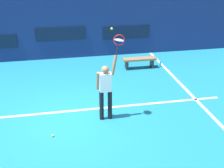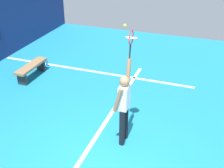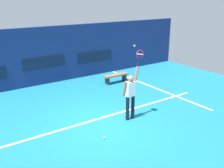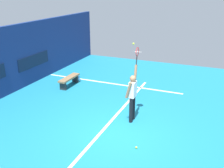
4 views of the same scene
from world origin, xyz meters
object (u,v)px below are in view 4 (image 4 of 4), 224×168
at_px(water_bottle, 79,78).
at_px(spare_ball, 136,147).
at_px(court_bench, 69,79).
at_px(tennis_racket, 137,53).
at_px(tennis_ball, 134,44).
at_px(tennis_player, 132,94).

distance_m(water_bottle, spare_ball, 6.51).
relative_size(water_bottle, spare_ball, 3.53).
bearing_deg(court_bench, tennis_racket, -114.26).
xyz_separation_m(tennis_racket, spare_ball, (-1.97, -0.68, -2.35)).
xyz_separation_m(court_bench, water_bottle, (0.93, -0.00, -0.22)).
xyz_separation_m(tennis_racket, water_bottle, (2.68, 3.87, -2.26)).
bearing_deg(court_bench, spare_ball, -129.19).
relative_size(tennis_racket, tennis_ball, 9.17).
xyz_separation_m(court_bench, spare_ball, (-3.72, -4.56, -0.30)).
height_order(tennis_racket, water_bottle, tennis_racket).
distance_m(tennis_racket, spare_ball, 3.14).
distance_m(tennis_player, tennis_racket, 1.42).
bearing_deg(water_bottle, tennis_racket, -124.67).
height_order(tennis_player, court_bench, tennis_player).
bearing_deg(tennis_ball, court_bench, 63.05).
relative_size(tennis_racket, spare_ball, 9.17).
bearing_deg(tennis_player, tennis_ball, 21.85).
distance_m(tennis_player, court_bench, 4.47).
xyz_separation_m(water_bottle, spare_ball, (-4.65, -4.56, -0.09)).
relative_size(tennis_player, spare_ball, 29.24).
height_order(tennis_racket, court_bench, tennis_racket).
distance_m(tennis_ball, water_bottle, 5.42).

